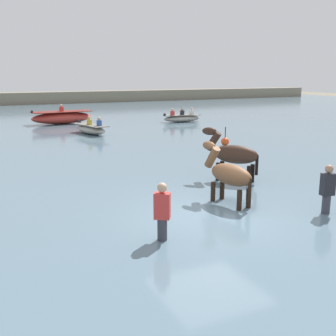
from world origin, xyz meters
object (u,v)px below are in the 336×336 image
at_px(horse_lead_bay, 229,176).
at_px(horse_trailing_dark_bay, 233,156).
at_px(person_wading_mid, 162,219).
at_px(boat_mid_channel, 182,118).
at_px(boat_mid_outer, 62,117).
at_px(boat_far_offshore, 91,129).
at_px(channel_buoy, 225,141).
at_px(person_wading_close, 327,196).

distance_m(horse_lead_bay, horse_trailing_dark_bay, 2.43).
bearing_deg(person_wading_mid, boat_mid_channel, 61.32).
xyz_separation_m(boat_mid_outer, boat_far_offshore, (0.45, -5.65, -0.14)).
bearing_deg(channel_buoy, horse_lead_bay, -122.86).
bearing_deg(horse_lead_bay, horse_trailing_dark_bay, 53.03).
relative_size(boat_mid_outer, person_wading_close, 2.56).
bearing_deg(horse_lead_bay, boat_mid_outer, 90.53).
bearing_deg(horse_trailing_dark_bay, boat_mid_outer, 95.25).
relative_size(person_wading_close, channel_buoy, 1.82).
height_order(boat_mid_channel, boat_mid_outer, boat_mid_outer).
relative_size(horse_lead_bay, horse_trailing_dark_bay, 0.95).
height_order(horse_trailing_dark_bay, person_wading_close, horse_trailing_dark_bay).
bearing_deg(person_wading_close, boat_mid_channel, 72.53).
height_order(horse_lead_bay, person_wading_close, horse_lead_bay).
distance_m(horse_trailing_dark_bay, boat_mid_outer, 18.01).
xyz_separation_m(boat_mid_channel, channel_buoy, (-2.77, -9.69, -0.07)).
distance_m(boat_mid_outer, channel_buoy, 13.29).
bearing_deg(horse_lead_bay, person_wading_close, -44.68).
height_order(horse_lead_bay, person_wading_mid, horse_lead_bay).
relative_size(horse_lead_bay, boat_mid_outer, 0.47).
bearing_deg(horse_trailing_dark_bay, boat_mid_channel, 67.95).
height_order(boat_mid_channel, person_wading_mid, person_wading_mid).
height_order(horse_lead_bay, horse_trailing_dark_bay, horse_trailing_dark_bay).
xyz_separation_m(horse_lead_bay, person_wading_close, (1.71, -1.69, -0.30)).
relative_size(horse_lead_bay, person_wading_mid, 1.21).
relative_size(horse_lead_bay, boat_far_offshore, 0.68).
bearing_deg(boat_mid_channel, horse_lead_bay, -113.94).
distance_m(horse_lead_bay, boat_mid_outer, 19.88).
xyz_separation_m(boat_mid_outer, channel_buoy, (5.09, -12.27, -0.22)).
height_order(horse_trailing_dark_bay, boat_far_offshore, horse_trailing_dark_bay).
bearing_deg(boat_far_offshore, channel_buoy, -54.95).
height_order(boat_mid_outer, person_wading_close, boat_mid_outer).
bearing_deg(horse_trailing_dark_bay, person_wading_close, -86.15).
xyz_separation_m(person_wading_mid, person_wading_close, (4.29, -0.22, 0.00)).
bearing_deg(boat_mid_channel, boat_far_offshore, -157.51).
height_order(horse_trailing_dark_bay, channel_buoy, horse_trailing_dark_bay).
distance_m(boat_far_offshore, channel_buoy, 8.09).
xyz_separation_m(boat_mid_channel, person_wading_close, (-5.97, -18.98, 0.18)).
height_order(boat_mid_outer, person_wading_mid, boat_mid_outer).
distance_m(person_wading_mid, channel_buoy, 11.77).
bearing_deg(boat_mid_outer, boat_mid_channel, -18.16).
bearing_deg(person_wading_close, boat_far_offshore, 95.18).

